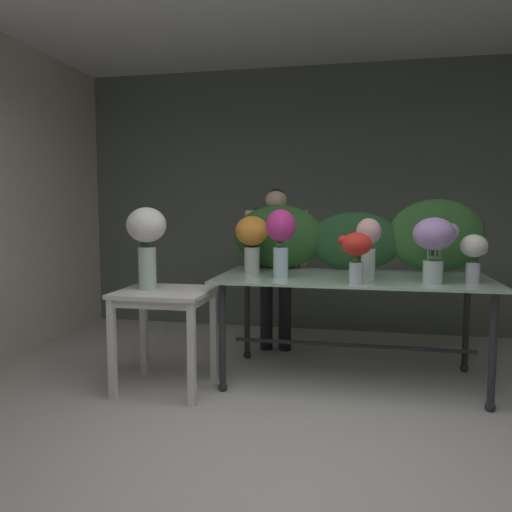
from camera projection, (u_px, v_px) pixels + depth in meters
The scene contains 14 objects.
ground_plane at pixel (316, 379), 3.94m from camera, with size 7.60×7.60×0.00m, color beige.
wall_back at pixel (331, 200), 5.49m from camera, with size 5.68×0.12×2.89m, color slate.
display_table_glass at pixel (352, 290), 3.85m from camera, with size 2.06×1.03×0.84m.
side_table_white at pixel (165, 304), 3.68m from camera, with size 0.67×0.61×0.75m.
florist at pixel (276, 252), 4.69m from camera, with size 0.60×0.24×1.54m.
foliage_backdrop at pixel (347, 237), 4.21m from camera, with size 2.07×0.30×0.60m.
vase_coral_dahlias at pixel (435, 243), 3.68m from camera, with size 0.17×0.16×0.46m.
vase_sunset_tulips at pixel (252, 237), 4.04m from camera, with size 0.27×0.27×0.46m.
vase_scarlet_peonies at pixel (356, 251), 3.41m from camera, with size 0.24×0.21×0.36m.
vase_magenta_hydrangea at pixel (281, 236), 3.70m from camera, with size 0.22×0.22×0.52m.
vase_lilac_roses at pixel (435, 241), 3.43m from camera, with size 0.31×0.29×0.46m.
vase_blush_snapdragons at pixel (368, 243), 3.65m from camera, with size 0.18×0.18×0.45m.
vase_ivory_lilies at pixel (474, 253), 3.45m from camera, with size 0.18×0.18×0.34m.
vase_white_roses_tall at pixel (147, 236), 3.66m from camera, with size 0.29×0.29×0.61m.
Camera 1 is at (0.31, -2.12, 1.35)m, focal length 34.81 mm.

